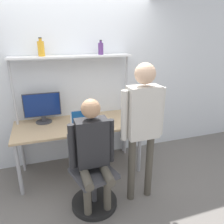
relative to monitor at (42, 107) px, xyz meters
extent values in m
plane|color=slate|center=(0.48, -0.62, -1.01)|extent=(12.00, 12.00, 0.00)
cube|color=silver|center=(0.48, 0.21, 0.34)|extent=(8.00, 0.06, 2.70)
cube|color=tan|center=(0.48, -0.21, -0.25)|extent=(1.81, 0.78, 0.03)
cylinder|color=#A5A5AA|center=(-0.37, -0.54, -0.64)|extent=(0.05, 0.05, 0.75)
cylinder|color=#A5A5AA|center=(1.32, -0.54, -0.64)|extent=(0.05, 0.05, 0.75)
cylinder|color=#A5A5AA|center=(-0.37, 0.12, -0.64)|extent=(0.05, 0.05, 0.75)
cylinder|color=#A5A5AA|center=(1.32, 0.12, -0.64)|extent=(0.05, 0.05, 0.75)
cube|color=white|center=(0.48, 0.03, 0.70)|extent=(1.72, 0.28, 0.02)
cylinder|color=#B2B2B7|center=(-0.36, 0.03, -0.15)|extent=(0.04, 0.04, 1.72)
cylinder|color=#B2B2B7|center=(1.32, 0.03, -0.15)|extent=(0.04, 0.04, 1.72)
cylinder|color=#333338|center=(0.00, 0.00, -0.23)|extent=(0.23, 0.23, 0.01)
cylinder|color=#333338|center=(0.00, 0.00, -0.18)|extent=(0.06, 0.06, 0.09)
cube|color=#333338|center=(0.00, 0.00, 0.03)|extent=(0.52, 0.01, 0.35)
cube|color=navy|center=(0.00, 0.00, 0.03)|extent=(0.50, 0.02, 0.33)
cube|color=#BCBCC1|center=(0.51, -0.39, -0.23)|extent=(0.32, 0.22, 0.01)
cube|color=black|center=(0.51, -0.41, -0.22)|extent=(0.27, 0.12, 0.00)
cube|color=#BCBCC1|center=(0.51, -0.30, -0.11)|extent=(0.32, 0.05, 0.22)
cube|color=#194C8C|center=(0.51, -0.31, -0.11)|extent=(0.28, 0.03, 0.19)
cube|color=silver|center=(0.76, -0.39, -0.23)|extent=(0.07, 0.15, 0.01)
cube|color=black|center=(0.76, -0.39, -0.22)|extent=(0.06, 0.13, 0.00)
cylinder|color=black|center=(0.49, -1.03, -0.98)|extent=(0.56, 0.56, 0.06)
cylinder|color=#4C4C51|center=(0.49, -1.03, -0.76)|extent=(0.06, 0.06, 0.37)
cube|color=#3F3F44|center=(0.49, -1.03, -0.55)|extent=(0.56, 0.56, 0.05)
cube|color=#3F3F44|center=(0.44, -0.82, -0.30)|extent=(0.41, 0.14, 0.45)
cylinder|color=#4C473D|center=(0.38, -1.20, -0.77)|extent=(0.09, 0.09, 0.48)
cylinder|color=#4C473D|center=(0.61, -1.20, -0.77)|extent=(0.09, 0.09, 0.48)
cylinder|color=#4C473D|center=(0.38, -1.17, -0.48)|extent=(0.10, 0.38, 0.10)
cylinder|color=#4C473D|center=(0.61, -1.17, -0.48)|extent=(0.10, 0.38, 0.10)
cube|color=#262628|center=(0.49, -1.00, -0.16)|extent=(0.36, 0.20, 0.56)
cylinder|color=#262628|center=(0.27, -1.00, -0.17)|extent=(0.08, 0.08, 0.53)
cylinder|color=#262628|center=(0.72, -1.00, -0.17)|extent=(0.08, 0.08, 0.53)
sphere|color=tan|center=(0.49, -1.00, 0.25)|extent=(0.21, 0.21, 0.21)
cylinder|color=#4C473D|center=(0.97, -1.06, -0.58)|extent=(0.09, 0.09, 0.86)
cylinder|color=#4C473D|center=(1.21, -1.06, -0.58)|extent=(0.09, 0.09, 0.86)
cube|color=beige|center=(1.09, -1.06, 0.16)|extent=(0.37, 0.20, 0.61)
cylinder|color=beige|center=(0.86, -1.06, 0.14)|extent=(0.08, 0.08, 0.58)
cylinder|color=beige|center=(1.32, -1.06, 0.14)|extent=(0.08, 0.08, 0.58)
sphere|color=#D8AD8C|center=(1.09, -1.06, 0.60)|extent=(0.23, 0.23, 0.23)
cylinder|color=#593372|center=(0.90, 0.03, 0.79)|extent=(0.08, 0.08, 0.16)
cylinder|color=#593372|center=(0.90, 0.03, 0.89)|extent=(0.03, 0.03, 0.03)
cylinder|color=black|center=(0.90, 0.03, 0.91)|extent=(0.04, 0.04, 0.01)
cylinder|color=gold|center=(0.07, 0.03, 0.81)|extent=(0.09, 0.09, 0.20)
cylinder|color=gold|center=(0.07, 0.03, 0.93)|extent=(0.04, 0.04, 0.04)
cylinder|color=black|center=(0.07, 0.03, 0.95)|extent=(0.04, 0.04, 0.01)
camera|label=1|loc=(0.02, -3.16, 1.00)|focal=35.00mm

